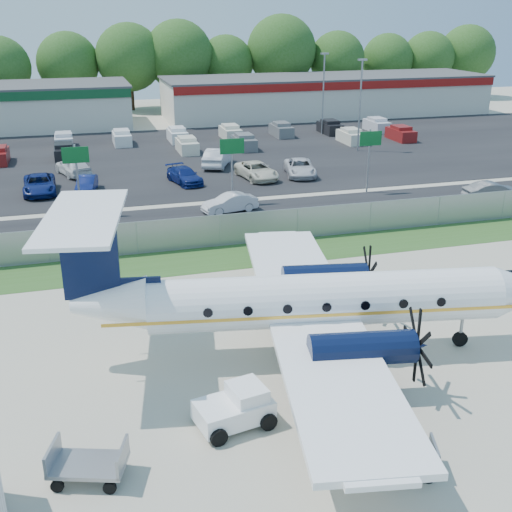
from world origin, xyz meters
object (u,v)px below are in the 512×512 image
object	(u,v)px
aircraft	(314,300)
baggage_cart_near	(88,464)
pushback_tug	(237,407)
baggage_cart_far	(403,458)

from	to	relation	value
aircraft	baggage_cart_near	xyz separation A→B (m)	(-9.34, -5.36, -1.91)
pushback_tug	baggage_cart_near	size ratio (longest dim) A/B	1.10
pushback_tug	baggage_cart_near	bearing A→B (deg)	-163.63
aircraft	pushback_tug	distance (m)	6.04
aircraft	baggage_cart_near	distance (m)	10.94
aircraft	baggage_cart_near	world-z (taller)	aircraft
baggage_cart_far	pushback_tug	bearing A→B (deg)	138.98
baggage_cart_near	baggage_cart_far	size ratio (longest dim) A/B	1.16
aircraft	pushback_tug	bearing A→B (deg)	-137.81
baggage_cart_near	baggage_cart_far	world-z (taller)	baggage_cart_near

